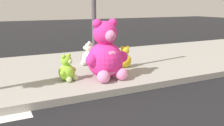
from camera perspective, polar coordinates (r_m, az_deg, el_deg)
sidewalk at (r=6.89m, az=-14.19°, el=-2.08°), size 28.00×4.40×0.15m
sign_pole at (r=6.19m, az=-4.15°, el=13.22°), size 0.56×0.11×3.20m
plush_pink_large at (r=5.78m, az=-1.35°, el=1.82°), size 1.06×0.93×1.38m
plush_white at (r=7.19m, az=-5.32°, el=1.68°), size 0.48×0.48×0.66m
plush_yellow at (r=6.90m, az=2.85°, el=1.00°), size 0.46×0.40×0.59m
plush_red at (r=7.17m, az=-1.13°, el=1.40°), size 0.40×0.41×0.57m
plush_lime at (r=5.76m, az=-10.11°, el=-1.57°), size 0.42×0.44×0.61m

